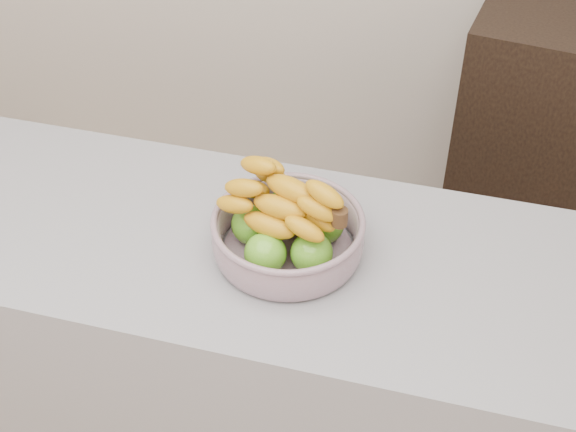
% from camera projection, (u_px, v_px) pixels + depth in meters
% --- Properties ---
extents(counter, '(2.00, 0.60, 0.90)m').
position_uv_depth(counter, '(209.00, 366.00, 2.03)').
color(counter, gray).
rests_on(counter, ground).
extents(cabinet, '(0.58, 0.49, 0.96)m').
position_uv_depth(cabinet, '(539.00, 149.00, 2.70)').
color(cabinet, black).
rests_on(cabinet, ground).
extents(fruit_bowl, '(0.32, 0.32, 0.20)m').
position_uv_depth(fruit_bowl, '(288.00, 230.00, 1.66)').
color(fruit_bowl, '#A7B0C8').
rests_on(fruit_bowl, counter).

